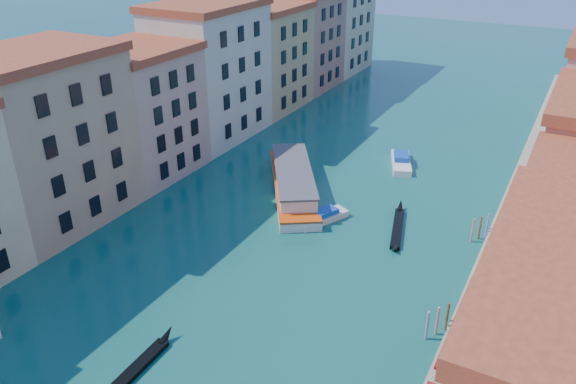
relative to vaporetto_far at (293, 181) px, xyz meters
name	(u,v)px	position (x,y,z in m)	size (l,w,h in m)	color
left_bank_palazzos	(185,87)	(-21.23, 5.81, 8.26)	(12.80, 128.40, 21.00)	beige
quay	(516,214)	(26.77, 6.13, -0.94)	(4.00, 140.00, 1.00)	#9E977F
vaporetto_far	(293,181)	(0.00, 0.00, 0.00)	(15.69, 20.77, 3.20)	silver
gondola_fore	(128,374)	(4.02, -35.37, -1.05)	(1.33, 11.60, 2.31)	black
gondola_far	(398,226)	(15.21, -3.03, -1.10)	(3.80, 11.57, 1.66)	black
motorboat_mid	(323,217)	(6.76, -5.38, -0.90)	(4.78, 6.95, 1.39)	silver
motorboat_far	(401,161)	(9.81, 14.73, -0.80)	(5.20, 8.29, 1.64)	white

